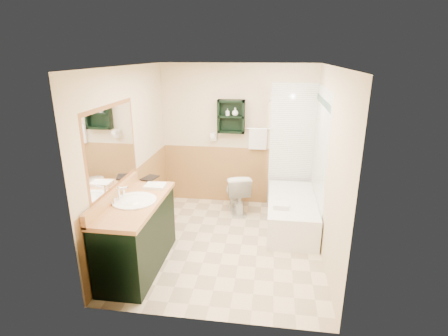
% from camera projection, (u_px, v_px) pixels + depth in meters
% --- Properties ---
extents(floor, '(3.00, 3.00, 0.00)m').
position_uv_depth(floor, '(226.00, 243.00, 4.92)').
color(floor, beige).
rests_on(floor, ground).
extents(back_wall, '(2.60, 0.04, 2.40)m').
position_uv_depth(back_wall, '(238.00, 136.00, 5.97)').
color(back_wall, '#FAECC3').
rests_on(back_wall, ground).
extents(left_wall, '(0.04, 3.00, 2.40)m').
position_uv_depth(left_wall, '(129.00, 158.00, 4.71)').
color(left_wall, '#FAECC3').
rests_on(left_wall, ground).
extents(right_wall, '(0.04, 3.00, 2.40)m').
position_uv_depth(right_wall, '(330.00, 166.00, 4.37)').
color(right_wall, '#FAECC3').
rests_on(right_wall, ground).
extents(ceiling, '(2.60, 3.00, 0.04)m').
position_uv_depth(ceiling, '(226.00, 64.00, 4.16)').
color(ceiling, white).
rests_on(ceiling, back_wall).
extents(wainscot_left, '(2.98, 2.98, 1.00)m').
position_uv_depth(wainscot_left, '(136.00, 206.00, 4.93)').
color(wainscot_left, '#B07E47').
rests_on(wainscot_left, left_wall).
extents(wainscot_back, '(2.58, 2.58, 1.00)m').
position_uv_depth(wainscot_back, '(237.00, 175.00, 6.16)').
color(wainscot_back, '#B07E47').
rests_on(wainscot_back, back_wall).
extents(mirror_frame, '(1.30, 1.30, 1.00)m').
position_uv_depth(mirror_frame, '(112.00, 147.00, 4.10)').
color(mirror_frame, brown).
rests_on(mirror_frame, left_wall).
extents(mirror_glass, '(1.20, 1.20, 0.90)m').
position_uv_depth(mirror_glass, '(113.00, 147.00, 4.09)').
color(mirror_glass, white).
rests_on(mirror_glass, left_wall).
extents(tile_right, '(1.50, 1.50, 2.10)m').
position_uv_depth(tile_right, '(319.00, 160.00, 5.12)').
color(tile_right, white).
rests_on(tile_right, right_wall).
extents(tile_back, '(0.95, 0.95, 2.10)m').
position_uv_depth(tile_back, '(298.00, 147.00, 5.84)').
color(tile_back, white).
rests_on(tile_back, back_wall).
extents(tile_accent, '(1.50, 1.50, 0.10)m').
position_uv_depth(tile_accent, '(323.00, 102.00, 4.86)').
color(tile_accent, '#12402D').
rests_on(tile_accent, right_wall).
extents(wall_shelf, '(0.45, 0.15, 0.55)m').
position_uv_depth(wall_shelf, '(231.00, 116.00, 5.76)').
color(wall_shelf, black).
rests_on(wall_shelf, back_wall).
extents(hair_dryer, '(0.10, 0.24, 0.18)m').
position_uv_depth(hair_dryer, '(214.00, 136.00, 5.94)').
color(hair_dryer, silver).
rests_on(hair_dryer, back_wall).
extents(towel_bar, '(0.40, 0.06, 0.40)m').
position_uv_depth(towel_bar, '(258.00, 129.00, 5.81)').
color(towel_bar, white).
rests_on(towel_bar, back_wall).
extents(curtain_rod, '(0.03, 1.60, 0.03)m').
position_uv_depth(curtain_rod, '(270.00, 94.00, 4.92)').
color(curtain_rod, silver).
rests_on(curtain_rod, back_wall).
extents(shower_curtain, '(1.05, 1.05, 1.70)m').
position_uv_depth(shower_curtain, '(268.00, 149.00, 5.36)').
color(shower_curtain, '#BFB490').
rests_on(shower_curtain, curtain_rod).
extents(vanity, '(0.59, 1.40, 0.89)m').
position_uv_depth(vanity, '(137.00, 235.00, 4.26)').
color(vanity, black).
rests_on(vanity, ground).
extents(bathtub, '(0.70, 1.50, 0.47)m').
position_uv_depth(bathtub, '(291.00, 213.00, 5.32)').
color(bathtub, white).
rests_on(bathtub, ground).
extents(toilet, '(0.56, 0.76, 0.67)m').
position_uv_depth(toilet, '(237.00, 193.00, 5.82)').
color(toilet, white).
rests_on(toilet, ground).
extents(counter_towel, '(0.26, 0.20, 0.04)m').
position_uv_depth(counter_towel, '(155.00, 186.00, 4.54)').
color(counter_towel, white).
rests_on(counter_towel, vanity).
extents(vanity_book, '(0.18, 0.07, 0.24)m').
position_uv_depth(vanity_book, '(144.00, 170.00, 4.84)').
color(vanity_book, black).
rests_on(vanity_book, vanity).
extents(tub_towel, '(0.21, 0.18, 0.07)m').
position_uv_depth(tub_towel, '(281.00, 206.00, 4.91)').
color(tub_towel, white).
rests_on(tub_towel, bathtub).
extents(soap_bottle_a, '(0.09, 0.12, 0.05)m').
position_uv_depth(soap_bottle_a, '(227.00, 114.00, 5.75)').
color(soap_bottle_a, white).
rests_on(soap_bottle_a, wall_shelf).
extents(soap_bottle_b, '(0.14, 0.16, 0.10)m').
position_uv_depth(soap_bottle_b, '(235.00, 113.00, 5.73)').
color(soap_bottle_b, white).
rests_on(soap_bottle_b, wall_shelf).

